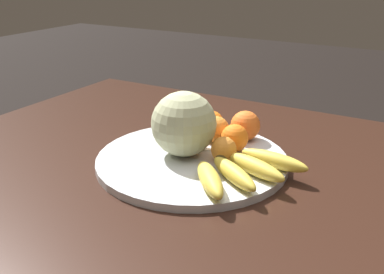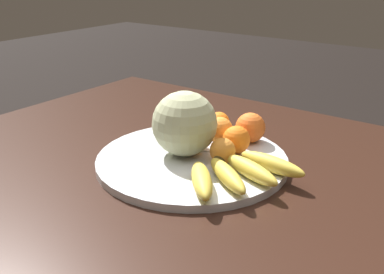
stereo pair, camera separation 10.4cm
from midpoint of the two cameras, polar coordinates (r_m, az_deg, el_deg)
kitchen_table at (r=1.07m, az=-3.26°, el=-8.76°), size 1.41×1.15×0.76m
fruit_bowl at (r=1.06m, az=-2.80°, el=-2.96°), size 0.45×0.45×0.02m
melon at (r=1.04m, az=-3.90°, el=1.62°), size 0.15×0.15×0.15m
banana_bunch at (r=0.95m, az=3.33°, el=-4.24°), size 0.23×0.25×0.04m
orange_front_left at (r=1.14m, az=4.23°, el=1.42°), size 0.08×0.08×0.08m
orange_front_right at (r=1.19m, az=0.12°, el=1.90°), size 0.06×0.06×0.06m
orange_mid_center at (r=1.16m, az=-3.31°, el=1.24°), size 0.06×0.06×0.06m
orange_back_left at (r=1.08m, az=2.69°, el=-0.17°), size 0.07×0.07×0.07m
orange_back_right at (r=1.21m, az=-2.72°, el=2.15°), size 0.06×0.06×0.06m
orange_top_small at (r=1.13m, az=0.43°, el=0.94°), size 0.07×0.07×0.07m
orange_side_extra at (r=1.02m, az=1.16°, el=-1.64°), size 0.06×0.06×0.06m
produce_tag at (r=1.10m, az=-0.49°, el=-1.51°), size 0.09×0.06×0.00m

